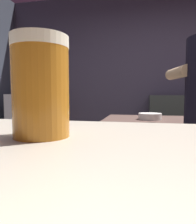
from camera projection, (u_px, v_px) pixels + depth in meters
The scene contains 5 objects.
wall_back at pixel (166, 80), 3.29m from camera, with size 5.20×0.10×2.70m, color #474156.
back_shelf at pixel (177, 134), 3.06m from camera, with size 0.80×0.36×1.12m, color #373F3C.
mini_fridge at pixel (32, 130), 3.33m from camera, with size 0.58×0.58×1.13m.
mixing_bowl at pixel (150, 116), 1.81m from camera, with size 0.19×0.19×0.05m, color silver.
pint_glass_far at pixel (41, 87), 0.31m from camera, with size 0.08×0.08×0.15m.
Camera 1 is at (-0.38, -1.27, 1.13)m, focal length 33.85 mm.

